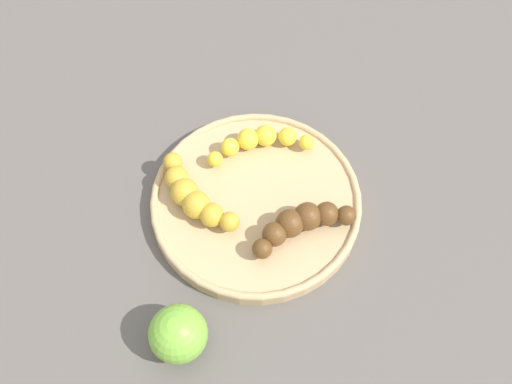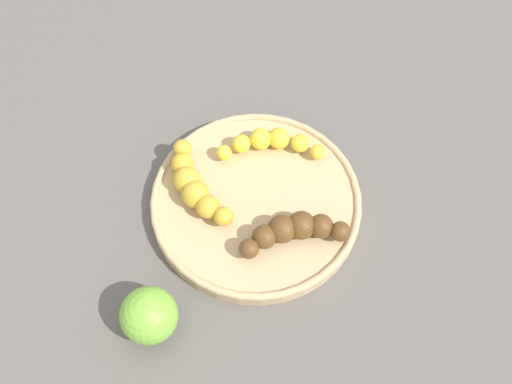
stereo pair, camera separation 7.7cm
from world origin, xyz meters
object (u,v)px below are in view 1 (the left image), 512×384
(banana_spotted, at_px, (193,196))
(apple_green, at_px, (178,334))
(banana_overripe, at_px, (300,223))
(banana_yellow, at_px, (259,141))
(fruit_bowl, at_px, (256,202))

(banana_spotted, xyz_separation_m, apple_green, (0.17, 0.02, -0.00))
(banana_overripe, relative_size, banana_yellow, 0.89)
(apple_green, bearing_deg, banana_spotted, -174.38)
(fruit_bowl, height_order, banana_overripe, banana_overripe)
(banana_yellow, distance_m, apple_green, 0.28)
(fruit_bowl, bearing_deg, banana_yellow, -174.26)
(banana_yellow, bearing_deg, banana_spotted, 123.92)
(banana_overripe, xyz_separation_m, apple_green, (0.16, -0.12, -0.00))
(banana_spotted, distance_m, apple_green, 0.18)
(banana_spotted, height_order, apple_green, apple_green)
(banana_overripe, bearing_deg, banana_yellow, -0.97)
(banana_overripe, height_order, apple_green, apple_green)
(banana_overripe, distance_m, apple_green, 0.20)
(banana_spotted, relative_size, banana_overripe, 0.92)
(banana_overripe, distance_m, banana_yellow, 0.13)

